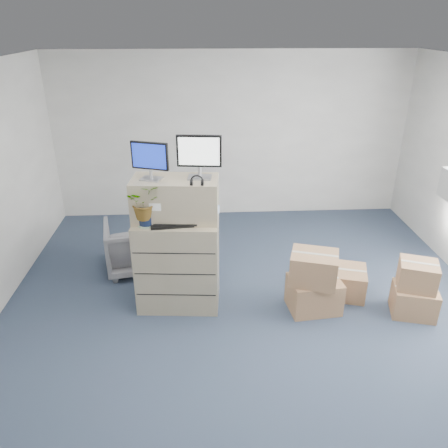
% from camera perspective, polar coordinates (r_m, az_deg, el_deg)
% --- Properties ---
extents(ground, '(7.00, 7.00, 0.00)m').
position_cam_1_polar(ground, '(5.04, 3.79, -14.61)').
color(ground, '#243241').
rests_on(ground, ground).
extents(wall_back, '(6.00, 0.02, 2.80)m').
position_cam_1_polar(wall_back, '(7.59, 0.98, 11.32)').
color(wall_back, '#BBB9B2').
rests_on(wall_back, ground).
extents(filing_cabinet_lower, '(1.01, 0.67, 1.13)m').
position_cam_1_polar(filing_cabinet_lower, '(5.30, -6.01, -5.06)').
color(filing_cabinet_lower, tan).
rests_on(filing_cabinet_lower, ground).
extents(filing_cabinet_upper, '(1.00, 0.56, 0.48)m').
position_cam_1_polar(filing_cabinet_upper, '(4.99, -6.35, 3.27)').
color(filing_cabinet_upper, tan).
rests_on(filing_cabinet_upper, filing_cabinet_lower).
extents(monitor_left, '(0.41, 0.23, 0.42)m').
position_cam_1_polar(monitor_left, '(4.85, -9.68, 8.40)').
color(monitor_left, '#99999E').
rests_on(monitor_left, filing_cabinet_upper).
extents(monitor_right, '(0.49, 0.21, 0.49)m').
position_cam_1_polar(monitor_right, '(4.82, -3.27, 9.06)').
color(monitor_right, '#99999E').
rests_on(monitor_right, filing_cabinet_upper).
extents(headphones, '(0.14, 0.03, 0.14)m').
position_cam_1_polar(headphones, '(4.69, -3.56, 5.59)').
color(headphones, black).
rests_on(headphones, filing_cabinet_upper).
extents(keyboard, '(0.57, 0.29, 0.03)m').
position_cam_1_polar(keyboard, '(4.93, -6.38, 0.09)').
color(keyboard, black).
rests_on(keyboard, filing_cabinet_lower).
extents(mouse, '(0.11, 0.08, 0.04)m').
position_cam_1_polar(mouse, '(4.87, -2.30, -0.01)').
color(mouse, silver).
rests_on(mouse, filing_cabinet_lower).
extents(water_bottle, '(0.08, 0.08, 0.27)m').
position_cam_1_polar(water_bottle, '(4.98, -4.97, 1.95)').
color(water_bottle, '#999CA1').
rests_on(water_bottle, filing_cabinet_lower).
extents(phone_dock, '(0.07, 0.06, 0.14)m').
position_cam_1_polar(phone_dock, '(5.08, -6.31, 1.27)').
color(phone_dock, silver).
rests_on(phone_dock, filing_cabinet_lower).
extents(external_drive, '(0.23, 0.19, 0.06)m').
position_cam_1_polar(external_drive, '(5.11, -2.79, 1.35)').
color(external_drive, black).
rests_on(external_drive, filing_cabinet_lower).
extents(tissue_box, '(0.28, 0.21, 0.09)m').
position_cam_1_polar(tissue_box, '(5.02, -2.18, 1.89)').
color(tissue_box, '#3C70CD').
rests_on(tissue_box, external_drive).
extents(potted_plant, '(0.43, 0.46, 0.40)m').
position_cam_1_polar(potted_plant, '(4.87, -10.28, 2.29)').
color(potted_plant, '#98B793').
rests_on(potted_plant, filing_cabinet_lower).
extents(office_chair, '(0.88, 0.84, 0.78)m').
position_cam_1_polar(office_chair, '(6.19, -11.67, -2.55)').
color(office_chair, '#5A595E').
rests_on(office_chair, ground).
extents(cardboard_boxes, '(1.82, 1.04, 0.78)m').
position_cam_1_polar(cardboard_boxes, '(5.53, 16.17, -7.62)').
color(cardboard_boxes, '#A1774E').
rests_on(cardboard_boxes, ground).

